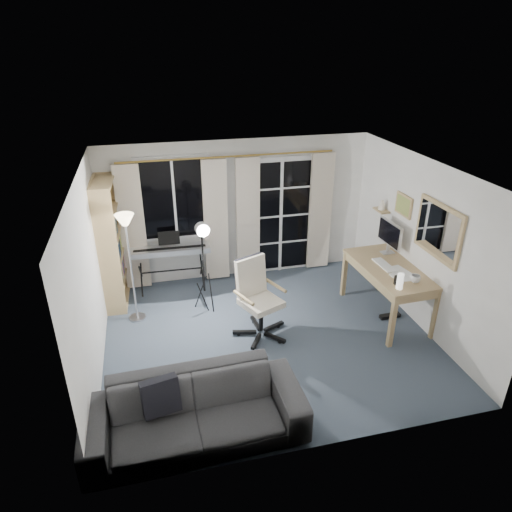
{
  "coord_description": "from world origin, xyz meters",
  "views": [
    {
      "loc": [
        -1.44,
        -5.17,
        3.86
      ],
      "look_at": [
        -0.09,
        0.35,
        1.12
      ],
      "focal_mm": 32.0,
      "sensor_mm": 36.0,
      "label": 1
    }
  ],
  "objects_px": {
    "studio_light": "(203,240)",
    "office_chair": "(255,291)",
    "mug": "(416,278)",
    "bookshelf": "(108,247)",
    "torchiere_lamp": "(127,236)",
    "keyboard_piano": "(170,251)",
    "desk": "(389,273)",
    "monitor": "(390,234)",
    "sofa": "(194,403)"
  },
  "relations": [
    {
      "from": "keyboard_piano",
      "to": "sofa",
      "type": "bearing_deg",
      "value": -88.11
    },
    {
      "from": "monitor",
      "to": "office_chair",
      "type": "bearing_deg",
      "value": -172.39
    },
    {
      "from": "desk",
      "to": "monitor",
      "type": "distance_m",
      "value": 0.64
    },
    {
      "from": "bookshelf",
      "to": "sofa",
      "type": "distance_m",
      "value": 3.25
    },
    {
      "from": "bookshelf",
      "to": "mug",
      "type": "bearing_deg",
      "value": -22.44
    },
    {
      "from": "torchiere_lamp",
      "to": "monitor",
      "type": "xyz_separation_m",
      "value": [
        3.87,
        -0.35,
        -0.22
      ]
    },
    {
      "from": "desk",
      "to": "torchiere_lamp",
      "type": "bearing_deg",
      "value": 165.28
    },
    {
      "from": "keyboard_piano",
      "to": "mug",
      "type": "bearing_deg",
      "value": -31.03
    },
    {
      "from": "keyboard_piano",
      "to": "torchiere_lamp",
      "type": "bearing_deg",
      "value": -125.69
    },
    {
      "from": "studio_light",
      "to": "bookshelf",
      "type": "bearing_deg",
      "value": 147.3
    },
    {
      "from": "office_chair",
      "to": "sofa",
      "type": "relative_size",
      "value": 0.49
    },
    {
      "from": "torchiere_lamp",
      "to": "monitor",
      "type": "relative_size",
      "value": 2.83
    },
    {
      "from": "bookshelf",
      "to": "sofa",
      "type": "height_order",
      "value": "bookshelf"
    },
    {
      "from": "torchiere_lamp",
      "to": "sofa",
      "type": "bearing_deg",
      "value": -76.66
    },
    {
      "from": "torchiere_lamp",
      "to": "sofa",
      "type": "xyz_separation_m",
      "value": [
        0.59,
        -2.47,
        -0.9
      ]
    },
    {
      "from": "desk",
      "to": "mug",
      "type": "xyz_separation_m",
      "value": [
        0.1,
        -0.5,
        0.17
      ]
    },
    {
      "from": "monitor",
      "to": "mug",
      "type": "bearing_deg",
      "value": -98.18
    },
    {
      "from": "sofa",
      "to": "studio_light",
      "type": "bearing_deg",
      "value": 77.81
    },
    {
      "from": "desk",
      "to": "monitor",
      "type": "bearing_deg",
      "value": 64.04
    },
    {
      "from": "desk",
      "to": "sofa",
      "type": "relative_size",
      "value": 0.68
    },
    {
      "from": "mug",
      "to": "desk",
      "type": "bearing_deg",
      "value": 101.31
    },
    {
      "from": "torchiere_lamp",
      "to": "desk",
      "type": "xyz_separation_m",
      "value": [
        3.68,
        -0.8,
        -0.63
      ]
    },
    {
      "from": "studio_light",
      "to": "office_chair",
      "type": "xyz_separation_m",
      "value": [
        0.62,
        -0.69,
        -0.54
      ]
    },
    {
      "from": "desk",
      "to": "sofa",
      "type": "height_order",
      "value": "sofa"
    },
    {
      "from": "keyboard_piano",
      "to": "sofa",
      "type": "height_order",
      "value": "keyboard_piano"
    },
    {
      "from": "keyboard_piano",
      "to": "desk",
      "type": "xyz_separation_m",
      "value": [
        3.08,
        -1.58,
        0.01
      ]
    },
    {
      "from": "mug",
      "to": "bookshelf",
      "type": "bearing_deg",
      "value": 155.07
    },
    {
      "from": "torchiere_lamp",
      "to": "studio_light",
      "type": "xyz_separation_m",
      "value": [
        1.05,
        -0.05,
        -0.14
      ]
    },
    {
      "from": "torchiere_lamp",
      "to": "sofa",
      "type": "relative_size",
      "value": 0.73
    },
    {
      "from": "bookshelf",
      "to": "studio_light",
      "type": "height_order",
      "value": "bookshelf"
    },
    {
      "from": "torchiere_lamp",
      "to": "studio_light",
      "type": "relative_size",
      "value": 1.11
    },
    {
      "from": "bookshelf",
      "to": "studio_light",
      "type": "bearing_deg",
      "value": -23.06
    },
    {
      "from": "bookshelf",
      "to": "office_chair",
      "type": "xyz_separation_m",
      "value": [
        1.99,
        -1.35,
        -0.28
      ]
    },
    {
      "from": "keyboard_piano",
      "to": "sofa",
      "type": "distance_m",
      "value": 3.26
    },
    {
      "from": "torchiere_lamp",
      "to": "keyboard_piano",
      "type": "relative_size",
      "value": 1.29
    },
    {
      "from": "bookshelf",
      "to": "desk",
      "type": "xyz_separation_m",
      "value": [
        4.01,
        -1.41,
        -0.23
      ]
    },
    {
      "from": "studio_light",
      "to": "monitor",
      "type": "height_order",
      "value": "studio_light"
    },
    {
      "from": "keyboard_piano",
      "to": "studio_light",
      "type": "bearing_deg",
      "value": -59.42
    },
    {
      "from": "torchiere_lamp",
      "to": "sofa",
      "type": "height_order",
      "value": "torchiere_lamp"
    },
    {
      "from": "bookshelf",
      "to": "torchiere_lamp",
      "type": "height_order",
      "value": "bookshelf"
    },
    {
      "from": "desk",
      "to": "monitor",
      "type": "relative_size",
      "value": 2.64
    },
    {
      "from": "mug",
      "to": "keyboard_piano",
      "type": "bearing_deg",
      "value": 146.86
    },
    {
      "from": "bookshelf",
      "to": "office_chair",
      "type": "relative_size",
      "value": 1.76
    },
    {
      "from": "torchiere_lamp",
      "to": "keyboard_piano",
      "type": "distance_m",
      "value": 1.17
    },
    {
      "from": "torchiere_lamp",
      "to": "desk",
      "type": "relative_size",
      "value": 1.07
    },
    {
      "from": "bookshelf",
      "to": "sofa",
      "type": "bearing_deg",
      "value": -70.97
    },
    {
      "from": "keyboard_piano",
      "to": "bookshelf",
      "type": "bearing_deg",
      "value": -167.69
    },
    {
      "from": "studio_light",
      "to": "mug",
      "type": "relative_size",
      "value": 11.19
    },
    {
      "from": "studio_light",
      "to": "sofa",
      "type": "xyz_separation_m",
      "value": [
        -0.46,
        -2.42,
        -0.76
      ]
    },
    {
      "from": "bookshelf",
      "to": "keyboard_piano",
      "type": "relative_size",
      "value": 1.53
    }
  ]
}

